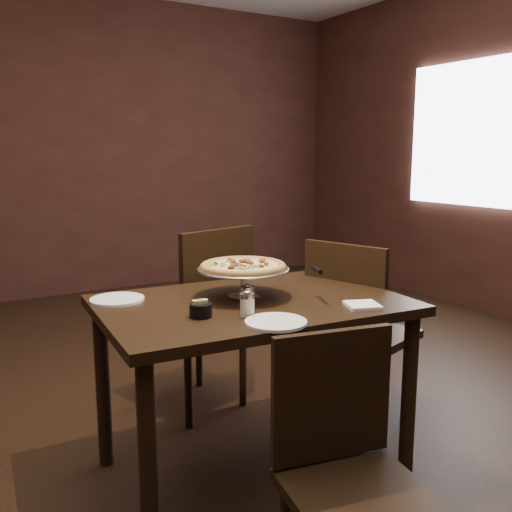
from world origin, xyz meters
TOP-DOWN VIEW (x-y plane):
  - room at (0.06, 0.03)m, footprint 6.04×7.04m
  - dining_table at (0.04, -0.08)m, footprint 1.27×0.89m
  - pizza_stand at (0.04, -0.01)m, footprint 0.38×0.38m
  - parmesan_shaker at (-0.09, -0.27)m, footprint 0.06×0.06m
  - pepper_flake_shaker at (-0.03, -0.16)m, footprint 0.05×0.05m
  - packet_caddy at (-0.24, -0.19)m, footprint 0.08×0.08m
  - napkin_stack at (0.36, -0.39)m, footprint 0.16×0.16m
  - plate_left at (-0.43, 0.19)m, footprint 0.22×0.22m
  - plate_near at (-0.04, -0.40)m, footprint 0.22×0.22m
  - serving_spatula at (0.27, -0.21)m, footprint 0.15×0.15m
  - chair_far at (0.12, 0.57)m, footprint 0.56×0.56m
  - chair_near at (-0.08, -0.85)m, footprint 0.45×0.45m
  - chair_side at (0.71, 0.04)m, footprint 0.55×0.55m

SIDE VIEW (x-z plane):
  - chair_near at x=-0.08m, z-range 0.04..0.87m
  - chair_side at x=0.71m, z-range 0.04..0.98m
  - chair_far at x=0.12m, z-range 0.05..1.03m
  - dining_table at x=0.04m, z-range 0.28..1.04m
  - plate_left at x=-0.43m, z-range 0.76..0.77m
  - plate_near at x=-0.04m, z-range 0.76..0.77m
  - napkin_stack at x=0.36m, z-range 0.76..0.77m
  - packet_caddy at x=-0.24m, z-range 0.75..0.82m
  - pepper_flake_shaker at x=-0.03m, z-range 0.75..0.85m
  - parmesan_shaker at x=-0.09m, z-range 0.75..0.85m
  - serving_spatula at x=0.27m, z-range 0.87..0.89m
  - pizza_stand at x=0.04m, z-range 0.81..0.96m
  - room at x=0.06m, z-range -0.02..2.82m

